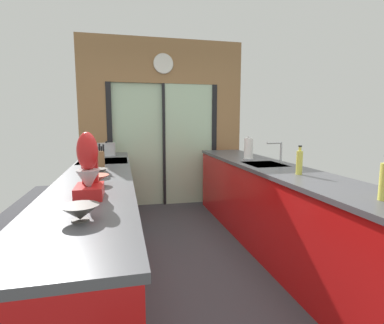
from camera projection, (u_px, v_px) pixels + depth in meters
ground_plane at (187, 248)px, 3.36m from camera, size 5.04×7.60×0.02m
back_wall_unit at (163, 113)px, 4.88m from camera, size 2.64×0.12×2.70m
left_counter_run at (98, 228)px, 2.63m from camera, size 0.62×3.80×0.92m
right_counter_run at (276, 209)px, 3.21m from camera, size 0.62×3.80×0.92m
sink_faucet at (278, 149)px, 3.40m from camera, size 0.19×0.02×0.25m
oven_range at (105, 198)px, 3.71m from camera, size 0.60×0.60×0.92m
mixing_bowl_near at (80, 212)px, 1.46m from camera, size 0.19×0.19×0.08m
mixing_bowl_mid at (95, 180)px, 2.27m from camera, size 0.22×0.22×0.08m
mixing_bowl_far at (98, 173)px, 2.59m from camera, size 0.17×0.17×0.08m
knife_block at (100, 161)px, 2.88m from camera, size 0.09×0.14×0.27m
stand_mixer at (89, 173)px, 1.89m from camera, size 0.17×0.27×0.42m
stock_pot at (107, 149)px, 4.18m from camera, size 0.25×0.25×0.20m
soap_bottle_far at (299, 162)px, 2.71m from camera, size 0.06×0.06×0.27m
paper_towel_roll at (248, 149)px, 3.80m from camera, size 0.13×0.13×0.30m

